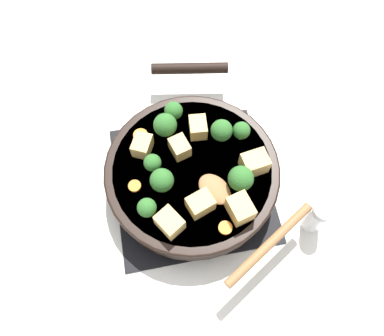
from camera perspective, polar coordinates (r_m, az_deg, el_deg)
ground_plane at (r=0.77m, az=0.00°, el=-2.45°), size 2.40×2.40×0.00m
front_burner_grate at (r=0.76m, az=0.00°, el=-2.10°), size 0.31×0.31×0.03m
skillet_pan at (r=0.72m, az=-0.00°, el=-0.59°), size 0.33×0.43×0.05m
wooden_spoon at (r=0.66m, az=7.76°, el=-7.45°), size 0.20×0.22×0.02m
tofu_cube_center_large at (r=0.65m, az=7.36°, el=-6.16°), size 0.05×0.05×0.04m
tofu_cube_near_handle at (r=0.72m, az=0.91°, el=6.20°), size 0.04×0.04×0.03m
tofu_cube_east_chunk at (r=0.71m, az=-7.58°, el=3.40°), size 0.05×0.05×0.03m
tofu_cube_west_chunk at (r=0.65m, az=1.31°, el=-5.47°), size 0.05×0.05×0.03m
tofu_cube_back_piece at (r=0.69m, az=9.51°, el=0.74°), size 0.05×0.04×0.04m
tofu_cube_front_piece at (r=0.64m, az=-3.43°, el=-8.31°), size 0.05×0.06×0.04m
tofu_cube_mid_small at (r=0.70m, az=-1.89°, el=3.16°), size 0.04×0.05×0.03m
broccoli_floret_near_spoon at (r=0.66m, az=7.44°, el=-1.61°), size 0.05×0.05×0.05m
broccoli_floret_center_top at (r=0.72m, az=7.54°, el=5.65°), size 0.03×0.03×0.04m
broccoli_floret_east_rim at (r=0.71m, az=-4.11°, el=6.53°), size 0.05×0.05×0.05m
broccoli_floret_west_rim at (r=0.65m, az=-6.89°, el=-6.04°), size 0.03×0.03×0.04m
broccoli_floret_north_edge at (r=0.71m, az=4.52°, el=5.70°), size 0.04×0.04×0.05m
broccoli_floret_south_cluster at (r=0.73m, az=-2.84°, el=8.66°), size 0.04×0.04×0.04m
broccoli_floret_mid_floret at (r=0.66m, az=-4.62°, el=-1.89°), size 0.04×0.04×0.05m
broccoli_floret_small_inner at (r=0.68m, az=-6.04°, el=0.77°), size 0.03×0.03×0.04m
carrot_slice_orange_thin at (r=0.69m, az=-8.74°, el=-2.72°), size 0.02×0.02×0.01m
carrot_slice_near_center at (r=0.74m, az=-7.85°, el=4.98°), size 0.03×0.03×0.01m
carrot_slice_edge_slice at (r=0.66m, az=5.10°, el=-9.06°), size 0.02×0.02×0.01m
salt_shaker at (r=0.74m, az=18.40°, el=-7.18°), size 0.04×0.04×0.09m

